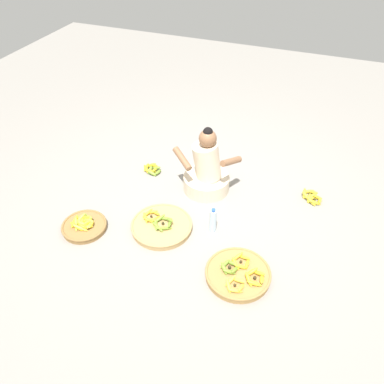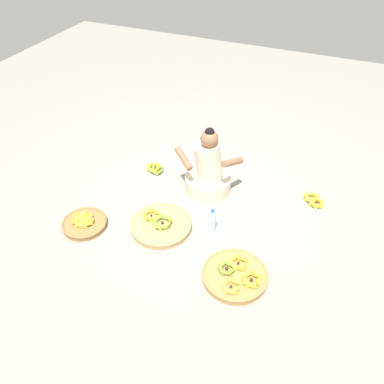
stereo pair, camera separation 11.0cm
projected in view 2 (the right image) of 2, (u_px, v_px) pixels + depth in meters
ground_plane at (199, 206)px, 4.25m from camera, size 10.00×10.00×0.00m
vendor_woman_front at (208, 171)px, 4.30m from camera, size 0.73×0.54×0.81m
banana_basket_front_center at (85, 223)px, 3.98m from camera, size 0.46×0.46×0.14m
banana_basket_mid_right at (235, 275)px, 3.48m from camera, size 0.60×0.60×0.14m
banana_basket_near_vendor at (161, 225)px, 3.97m from camera, size 0.63×0.63×0.14m
loose_bananas_front_left at (155, 168)px, 4.72m from camera, size 0.24×0.21×0.09m
loose_bananas_near_bicycle at (314, 200)px, 4.28m from camera, size 0.25×0.26×0.09m
water_bottle at (212, 221)px, 3.87m from camera, size 0.07×0.07×0.29m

